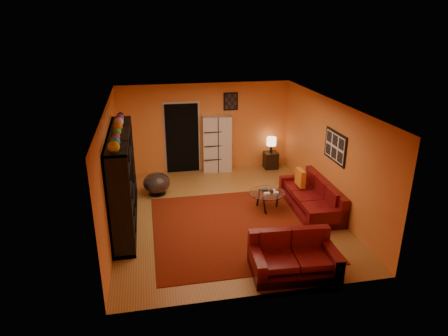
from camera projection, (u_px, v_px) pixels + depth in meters
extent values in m
plane|color=olive|center=(225.00, 213.00, 9.43)|extent=(6.00, 6.00, 0.00)
plane|color=white|center=(226.00, 105.00, 8.50)|extent=(6.00, 6.00, 0.00)
plane|color=orange|center=(205.00, 128.00, 11.71)|extent=(6.00, 0.00, 6.00)
plane|color=orange|center=(263.00, 226.00, 6.21)|extent=(6.00, 0.00, 6.00)
plane|color=orange|center=(111.00, 170.00, 8.51)|extent=(0.00, 6.00, 6.00)
plane|color=orange|center=(329.00, 155.00, 9.41)|extent=(0.00, 6.00, 6.00)
cube|color=#521509|center=(236.00, 227.00, 8.80)|extent=(3.60, 3.60, 0.01)
cube|color=black|center=(182.00, 138.00, 11.65)|extent=(0.95, 0.10, 2.04)
cube|color=black|center=(335.00, 147.00, 9.03)|extent=(0.03, 1.00, 0.70)
cube|color=black|center=(231.00, 101.00, 11.56)|extent=(0.42, 0.03, 0.52)
cube|color=black|center=(123.00, 180.00, 8.64)|extent=(0.45, 3.00, 2.10)
imported|color=black|center=(125.00, 181.00, 8.73)|extent=(0.91, 0.12, 0.52)
cube|color=#540B10|center=(310.00, 203.00, 9.60)|extent=(0.95, 2.21, 0.32)
cube|color=#540B10|center=(325.00, 192.00, 9.57)|extent=(0.23, 2.19, 0.85)
cube|color=#540B10|center=(327.00, 216.00, 8.63)|extent=(0.90, 0.20, 0.62)
cube|color=#540B10|center=(296.00, 181.00, 10.48)|extent=(0.90, 0.20, 0.62)
cube|color=#540B10|center=(319.00, 202.00, 8.93)|extent=(0.69, 0.61, 0.12)
cube|color=#540B10|center=(309.00, 191.00, 9.49)|extent=(0.69, 0.61, 0.12)
cube|color=#540B10|center=(301.00, 181.00, 10.05)|extent=(0.69, 0.61, 0.12)
cube|color=#540B10|center=(294.00, 265.00, 7.22)|extent=(1.60, 1.02, 0.32)
cube|color=#540B10|center=(289.00, 241.00, 7.47)|extent=(1.55, 0.28, 0.85)
cube|color=#540B10|center=(330.00, 255.00, 7.24)|extent=(0.24, 0.93, 0.62)
cube|color=#540B10|center=(257.00, 260.00, 7.08)|extent=(0.24, 0.93, 0.62)
cube|color=#540B10|center=(311.00, 250.00, 7.10)|extent=(0.61, 0.74, 0.12)
cube|color=#540B10|center=(279.00, 252.00, 7.03)|extent=(0.61, 0.74, 0.12)
cube|color=orange|center=(300.00, 178.00, 9.85)|extent=(0.12, 0.42, 0.42)
cylinder|color=silver|center=(267.00, 193.00, 9.48)|extent=(0.86, 0.86, 0.02)
cylinder|color=black|center=(277.00, 200.00, 9.62)|extent=(0.05, 0.05, 0.41)
cylinder|color=black|center=(258.00, 198.00, 9.74)|extent=(0.05, 0.05, 0.41)
cylinder|color=black|center=(264.00, 206.00, 9.32)|extent=(0.05, 0.05, 0.41)
cube|color=beige|center=(217.00, 144.00, 11.75)|extent=(0.87, 0.45, 1.67)
cylinder|color=black|center=(157.00, 193.00, 10.46)|extent=(0.44, 0.44, 0.03)
cylinder|color=black|center=(157.00, 190.00, 10.43)|extent=(0.06, 0.06, 0.15)
ellipsoid|color=#443C3C|center=(157.00, 183.00, 10.36)|extent=(0.70, 0.70, 0.53)
cube|color=black|center=(271.00, 160.00, 12.17)|extent=(0.40, 0.40, 0.50)
cylinder|color=black|center=(271.00, 149.00, 12.04)|extent=(0.08, 0.08, 0.23)
cylinder|color=#ECB682|center=(271.00, 141.00, 11.96)|extent=(0.28, 0.28, 0.25)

